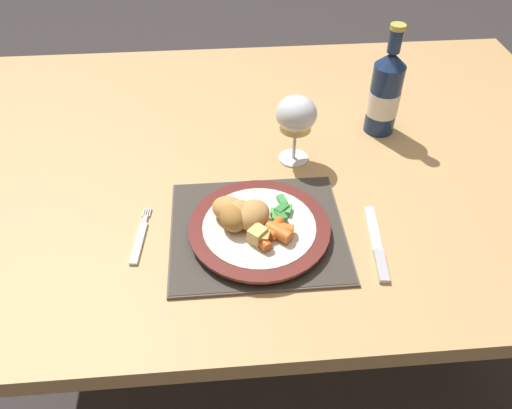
# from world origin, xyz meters

# --- Properties ---
(ground_plane) EXTENTS (6.00, 6.00, 0.00)m
(ground_plane) POSITION_xyz_m (0.00, 0.00, 0.00)
(ground_plane) COLOR #383333
(dining_table) EXTENTS (1.52, 1.00, 0.74)m
(dining_table) POSITION_xyz_m (0.00, 0.00, 0.66)
(dining_table) COLOR tan
(dining_table) RESTS_ON ground
(placemat) EXTENTS (0.31, 0.27, 0.01)m
(placemat) POSITION_xyz_m (-0.01, -0.24, 0.74)
(placemat) COLOR brown
(placemat) RESTS_ON dining_table
(dinner_plate) EXTENTS (0.25, 0.25, 0.02)m
(dinner_plate) POSITION_xyz_m (-0.01, -0.25, 0.76)
(dinner_plate) COLOR white
(dinner_plate) RESTS_ON placemat
(breaded_croquettes) EXTENTS (0.12, 0.10, 0.04)m
(breaded_croquettes) POSITION_xyz_m (-0.05, -0.24, 0.79)
(breaded_croquettes) COLOR #A87033
(breaded_croquettes) RESTS_ON dinner_plate
(green_beans_pile) EXTENTS (0.07, 0.08, 0.01)m
(green_beans_pile) POSITION_xyz_m (0.02, -0.23, 0.77)
(green_beans_pile) COLOR #338438
(green_beans_pile) RESTS_ON dinner_plate
(glazed_carrots) EXTENTS (0.08, 0.07, 0.02)m
(glazed_carrots) POSITION_xyz_m (0.01, -0.28, 0.78)
(glazed_carrots) COLOR orange
(glazed_carrots) RESTS_ON dinner_plate
(fork) EXTENTS (0.03, 0.14, 0.01)m
(fork) POSITION_xyz_m (-0.22, -0.24, 0.74)
(fork) COLOR silver
(fork) RESTS_ON dining_table
(table_knife) EXTENTS (0.04, 0.18, 0.01)m
(table_knife) POSITION_xyz_m (0.19, -0.30, 0.74)
(table_knife) COLOR silver
(table_knife) RESTS_ON dining_table
(wine_glass) EXTENTS (0.08, 0.08, 0.15)m
(wine_glass) POSITION_xyz_m (0.08, -0.03, 0.84)
(wine_glass) COLOR silver
(wine_glass) RESTS_ON dining_table
(bottle) EXTENTS (0.07, 0.07, 0.24)m
(bottle) POSITION_xyz_m (0.29, 0.06, 0.83)
(bottle) COLOR navy
(bottle) RESTS_ON dining_table
(roast_potatoes) EXTENTS (0.04, 0.04, 0.03)m
(roast_potatoes) POSITION_xyz_m (-0.02, -0.28, 0.78)
(roast_potatoes) COLOR #DBB256
(roast_potatoes) RESTS_ON dinner_plate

